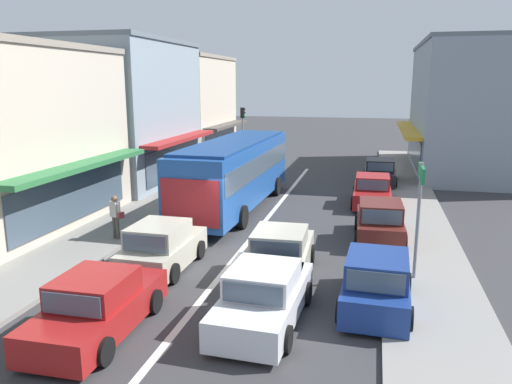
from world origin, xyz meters
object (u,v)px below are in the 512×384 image
Objects in this scene: sedan_behind_bus_near at (280,255)px; directional_road_sign at (420,194)px; city_bus at (235,170)px; parked_sedan_kerb_third at (372,191)px; parked_hatchback_kerb_second at (380,222)px; sedan_behind_bus_mid at (98,307)px; sedan_queue_gap_filler at (264,297)px; parked_hatchback_kerb_front at (377,283)px; pedestrian_browsing_midblock at (215,161)px; parked_sedan_kerb_rear at (380,173)px; pedestrian_with_handbag_near at (116,214)px; hatchback_adjacent_lane_lead at (162,247)px; traffic_light_downstreet at (243,128)px.

directional_road_sign is at bearing 6.40° from sedan_behind_bus_near.
parked_sedan_kerb_third is at bearing 20.64° from city_bus.
parked_hatchback_kerb_second is at bearing 55.08° from sedan_behind_bus_near.
sedan_behind_bus_mid is 9.25m from directional_road_sign.
sedan_queue_gap_filler is at bearing -86.60° from sedan_behind_bus_near.
pedestrian_browsing_midblock reaches higher than parked_hatchback_kerb_front.
sedan_behind_bus_near is 15.59m from parked_sedan_kerb_rear.
sedan_behind_bus_near is 6.76m from pedestrian_with_handbag_near.
parked_hatchback_kerb_front is at bearing -90.98° from parked_hatchback_kerb_second.
sedan_behind_bus_near is 1.01× the size of parked_sedan_kerb_third.
parked_sedan_kerb_rear is (0.05, 11.01, -0.05)m from parked_hatchback_kerb_second.
sedan_behind_bus_mid is (0.07, -12.16, -1.22)m from city_bus.
pedestrian_with_handbag_near reaches higher than hatchback_adjacent_lane_lead.
parked_hatchback_kerb_front and parked_hatchback_kerb_second have the same top height.
hatchback_adjacent_lane_lead is at bearing -83.08° from traffic_light_downstreet.
parked_sedan_kerb_rear is 1.17× the size of directional_road_sign.
hatchback_adjacent_lane_lead is 0.88× the size of parked_sedan_kerb_third.
traffic_light_downstreet is at bearing 96.21° from sedan_behind_bus_mid.
directional_road_sign reaches higher than hatchback_adjacent_lane_lead.
sedan_queue_gap_filler is at bearing -70.65° from city_bus.
city_bus is 2.57× the size of sedan_behind_bus_near.
city_bus is 10.22m from parked_sedan_kerb_rear.
city_bus is 2.56× the size of sedan_queue_gap_filler.
sedan_queue_gap_filler is 7.91m from parked_hatchback_kerb_second.
hatchback_adjacent_lane_lead is at bearing -78.35° from pedestrian_browsing_midblock.
directional_road_sign is at bearing 62.77° from parked_hatchback_kerb_front.
directional_road_sign reaches higher than parked_sedan_kerb_third.
parked_sedan_kerb_third is at bearing -94.10° from parked_sedan_kerb_rear.
city_bus is 10.74m from traffic_light_downstreet.
sedan_behind_bus_mid is 10.97m from parked_hatchback_kerb_second.
hatchback_adjacent_lane_lead is 3.51m from pedestrian_with_handbag_near.
parked_hatchback_kerb_front is 19.09m from pedestrian_browsing_midblock.
pedestrian_browsing_midblock is at bearing 101.65° from hatchback_adjacent_lane_lead.
parked_hatchback_kerb_second is (6.57, -3.32, -1.17)m from city_bus.
pedestrian_with_handbag_near is (-9.50, -2.49, 0.36)m from parked_hatchback_kerb_second.
city_bus is 2.91× the size of parked_hatchback_kerb_second.
sedan_behind_bus_near is (3.58, -7.61, -1.22)m from city_bus.
sedan_behind_bus_near is 1.18× the size of directional_road_sign.
parked_hatchback_kerb_front is at bearing -59.35° from pedestrian_browsing_midblock.
sedan_behind_bus_mid is at bearing -80.19° from pedestrian_browsing_midblock.
parked_hatchback_kerb_front is (6.63, -1.39, 0.00)m from hatchback_adjacent_lane_lead.
city_bus reaches higher than parked_sedan_kerb_rear.
parked_hatchback_kerb_front is 11.67m from parked_sedan_kerb_third.
city_bus is at bearing 153.19° from parked_hatchback_kerb_second.
hatchback_adjacent_lane_lead is at bearing -91.15° from city_bus.
sedan_behind_bus_near is 16.22m from pedestrian_browsing_midblock.
sedan_behind_bus_near and parked_sedan_kerb_rear have the same top height.
hatchback_adjacent_lane_lead is 17.03m from parked_sedan_kerb_rear.
sedan_behind_bus_near is 3.12m from sedan_queue_gap_filler.
hatchback_adjacent_lane_lead is at bearing 144.59° from sedan_queue_gap_filler.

